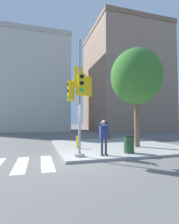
{
  "coord_description": "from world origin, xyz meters",
  "views": [
    {
      "loc": [
        -1.57,
        -7.63,
        1.76
      ],
      "look_at": [
        0.76,
        0.35,
        2.19
      ],
      "focal_mm": 28.0,
      "sensor_mm": 36.0,
      "label": 1
    }
  ],
  "objects": [
    {
      "name": "ground_plane",
      "position": [
        0.0,
        0.0,
        0.0
      ],
      "size": [
        160.0,
        160.0,
        0.0
      ],
      "primitive_type": "plane",
      "color": "slate"
    },
    {
      "name": "sidewalk_corner",
      "position": [
        3.5,
        3.5,
        0.06
      ],
      "size": [
        8.0,
        8.0,
        0.12
      ],
      "color": "#9E9B96",
      "rests_on": "ground_plane"
    },
    {
      "name": "traffic_signal_pole",
      "position": [
        0.27,
        0.31,
        3.16
      ],
      "size": [
        1.18,
        1.18,
        5.57
      ],
      "color": "#939399",
      "rests_on": "sidewalk_corner"
    },
    {
      "name": "person_photographer",
      "position": [
        1.48,
        0.26,
        1.12
      ],
      "size": [
        0.58,
        0.54,
        1.68
      ],
      "color": "black",
      "rests_on": "sidewalk_corner"
    },
    {
      "name": "street_tree",
      "position": [
        4.48,
        2.26,
        4.62
      ],
      "size": [
        3.29,
        3.29,
        6.34
      ],
      "color": "brown",
      "rests_on": "sidewalk_corner"
    },
    {
      "name": "fire_hydrant",
      "position": [
        0.7,
        2.71,
        0.49
      ],
      "size": [
        0.17,
        0.23,
        0.75
      ],
      "color": "yellow",
      "rests_on": "sidewalk_corner"
    },
    {
      "name": "trash_bin",
      "position": [
        2.91,
        0.47,
        0.56
      ],
      "size": [
        0.54,
        0.54,
        0.88
      ],
      "color": "#234728",
      "rests_on": "sidewalk_corner"
    },
    {
      "name": "building_left",
      "position": [
        -4.19,
        25.55,
        8.46
      ],
      "size": [
        15.67,
        9.76,
        16.9
      ],
      "color": "beige",
      "rests_on": "ground_plane"
    },
    {
      "name": "building_right",
      "position": [
        14.42,
        22.96,
        9.67
      ],
      "size": [
        13.18,
        13.9,
        19.32
      ],
      "color": "gray",
      "rests_on": "ground_plane"
    }
  ]
}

